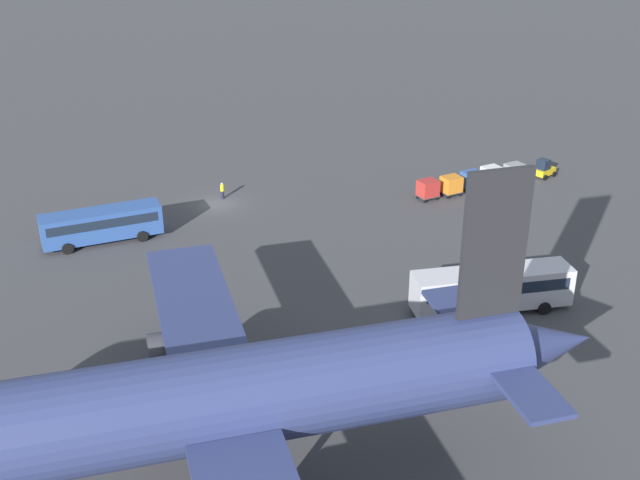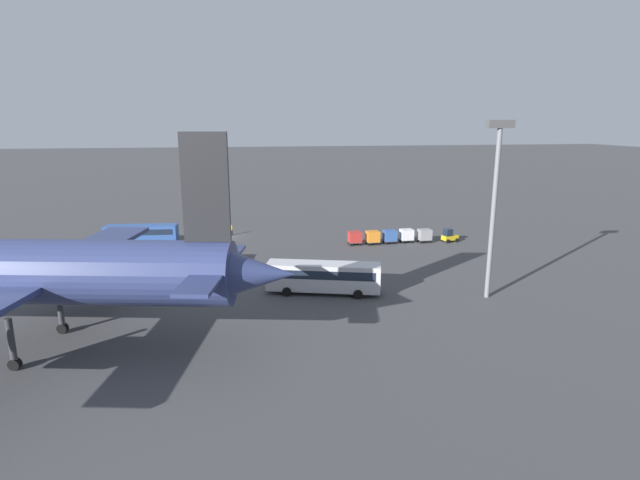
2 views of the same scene
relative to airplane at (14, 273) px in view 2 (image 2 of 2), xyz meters
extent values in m
plane|color=#424244|center=(-15.86, -39.31, -6.64)|extent=(600.00, 600.00, 0.00)
cylinder|color=navy|center=(0.48, -0.10, 0.11)|extent=(36.30, 12.52, 5.19)
cone|color=navy|center=(-18.66, 3.94, 0.11)|extent=(7.57, 5.97, 4.67)
cube|color=navy|center=(-3.53, -10.37, -0.54)|extent=(8.00, 17.17, 0.44)
cube|color=#262628|center=(-15.37, 3.25, 6.85)|extent=(3.60, 1.10, 8.31)
cube|color=navy|center=(-15.73, 3.32, 0.63)|extent=(5.26, 13.73, 0.28)
cylinder|color=#38383D|center=(-1.96, -8.16, -2.19)|extent=(4.82, 3.69, 2.85)
cylinder|color=#38383D|center=(-0.59, 3.57, -4.57)|extent=(0.50, 0.50, 4.15)
cylinder|color=black|center=(-0.59, 3.57, -6.19)|extent=(0.98, 0.68, 0.90)
cylinder|color=#38383D|center=(-1.98, -3.03, -4.57)|extent=(0.50, 0.50, 4.15)
cylinder|color=black|center=(-1.98, -3.03, -6.19)|extent=(0.98, 0.68, 0.90)
cube|color=#2D5199|center=(-3.44, -35.73, -4.87)|extent=(10.84, 3.40, 2.64)
cube|color=#192333|center=(-3.44, -35.73, -4.41)|extent=(9.99, 3.37, 0.85)
cylinder|color=black|center=(-0.03, -34.68, -6.14)|extent=(1.02, 0.38, 1.00)
cylinder|color=black|center=(-0.25, -37.33, -6.14)|extent=(1.02, 0.38, 1.00)
cylinder|color=black|center=(-6.62, -34.14, -6.14)|extent=(1.02, 0.38, 1.00)
cylinder|color=black|center=(-6.84, -36.79, -6.14)|extent=(1.02, 0.38, 1.00)
cube|color=silver|center=(-26.76, -9.45, -4.72)|extent=(12.62, 6.07, 2.95)
cube|color=#192333|center=(-26.76, -9.45, -4.20)|extent=(11.68, 5.83, 0.94)
cylinder|color=black|center=(-22.69, -9.17, -6.14)|extent=(1.04, 0.57, 1.00)
cylinder|color=black|center=(-23.49, -11.88, -6.14)|extent=(1.04, 0.57, 1.00)
cylinder|color=black|center=(-30.04, -7.02, -6.14)|extent=(1.04, 0.57, 1.00)
cylinder|color=black|center=(-30.84, -9.73, -6.14)|extent=(1.04, 0.57, 1.00)
cube|color=gold|center=(-50.60, -29.78, -5.99)|extent=(2.62, 1.79, 0.70)
cube|color=#192333|center=(-50.19, -29.69, -5.09)|extent=(1.31, 1.37, 1.10)
cylinder|color=black|center=(-49.93, -28.91, -6.34)|extent=(0.63, 0.34, 0.60)
cylinder|color=black|center=(-49.63, -30.28, -6.34)|extent=(0.63, 0.34, 0.60)
cylinder|color=black|center=(-51.57, -29.27, -6.34)|extent=(0.63, 0.34, 0.60)
cylinder|color=black|center=(-51.27, -30.64, -6.34)|extent=(0.63, 0.34, 0.60)
cylinder|color=#1E1E2D|center=(-16.89, -40.36, -6.22)|extent=(0.32, 0.32, 0.85)
cylinder|color=yellow|center=(-16.89, -40.36, -5.47)|extent=(0.38, 0.38, 0.65)
sphere|color=tan|center=(-16.89, -40.36, -5.02)|extent=(0.24, 0.24, 0.24)
cube|color=#38383D|center=(-46.52, -30.05, -6.23)|extent=(2.02, 1.71, 0.10)
cube|color=gray|center=(-46.52, -30.05, -5.38)|extent=(1.93, 1.63, 1.60)
cylinder|color=black|center=(-45.77, -29.39, -6.46)|extent=(0.36, 0.13, 0.36)
cylinder|color=black|center=(-45.75, -30.67, -6.46)|extent=(0.36, 0.13, 0.36)
cylinder|color=black|center=(-47.29, -29.42, -6.46)|extent=(0.36, 0.13, 0.36)
cylinder|color=black|center=(-47.27, -30.70, -6.46)|extent=(0.36, 0.13, 0.36)
cube|color=#38383D|center=(-43.75, -30.53, -6.23)|extent=(2.02, 1.71, 0.10)
cube|color=silver|center=(-43.75, -30.53, -5.38)|extent=(1.93, 1.63, 1.60)
cylinder|color=black|center=(-43.00, -29.87, -6.46)|extent=(0.36, 0.13, 0.36)
cylinder|color=black|center=(-42.98, -31.15, -6.46)|extent=(0.36, 0.13, 0.36)
cylinder|color=black|center=(-44.52, -29.90, -6.46)|extent=(0.36, 0.13, 0.36)
cylinder|color=black|center=(-44.50, -31.18, -6.46)|extent=(0.36, 0.13, 0.36)
cube|color=#38383D|center=(-40.98, -30.33, -6.23)|extent=(2.02, 1.71, 0.10)
cube|color=#33569E|center=(-40.98, -30.33, -5.38)|extent=(1.93, 1.63, 1.60)
cylinder|color=black|center=(-40.23, -29.68, -6.46)|extent=(0.36, 0.13, 0.36)
cylinder|color=black|center=(-40.21, -30.96, -6.46)|extent=(0.36, 0.13, 0.36)
cylinder|color=black|center=(-41.75, -29.70, -6.46)|extent=(0.36, 0.13, 0.36)
cylinder|color=black|center=(-41.72, -30.98, -6.46)|extent=(0.36, 0.13, 0.36)
cube|color=#38383D|center=(-38.21, -30.13, -6.23)|extent=(2.02, 1.71, 0.10)
cube|color=orange|center=(-38.21, -30.13, -5.38)|extent=(1.93, 1.63, 1.60)
cylinder|color=black|center=(-37.46, -29.48, -6.46)|extent=(0.36, 0.13, 0.36)
cylinder|color=black|center=(-37.43, -30.76, -6.46)|extent=(0.36, 0.13, 0.36)
cylinder|color=black|center=(-38.98, -29.50, -6.46)|extent=(0.36, 0.13, 0.36)
cylinder|color=black|center=(-38.95, -30.78, -6.46)|extent=(0.36, 0.13, 0.36)
cube|color=#38383D|center=(-35.43, -30.35, -6.23)|extent=(2.02, 1.71, 0.10)
cube|color=#B72D28|center=(-35.43, -30.35, -5.38)|extent=(1.93, 1.63, 1.60)
cylinder|color=black|center=(-34.69, -29.69, -6.46)|extent=(0.36, 0.13, 0.36)
cylinder|color=black|center=(-34.66, -30.97, -6.46)|extent=(0.36, 0.13, 0.36)
cylinder|color=black|center=(-36.21, -29.72, -6.46)|extent=(0.36, 0.13, 0.36)
cylinder|color=black|center=(-36.18, -31.00, -6.46)|extent=(0.36, 0.13, 0.36)
cylinder|color=slate|center=(-43.82, -5.22, 2.22)|extent=(0.50, 0.50, 17.72)
cube|color=#4C4C4C|center=(-43.82, -5.22, 11.48)|extent=(2.80, 0.70, 0.80)
camera|label=1|loc=(9.96, 31.95, 24.66)|focal=45.00mm
camera|label=2|loc=(-17.45, 41.63, 11.72)|focal=28.00mm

